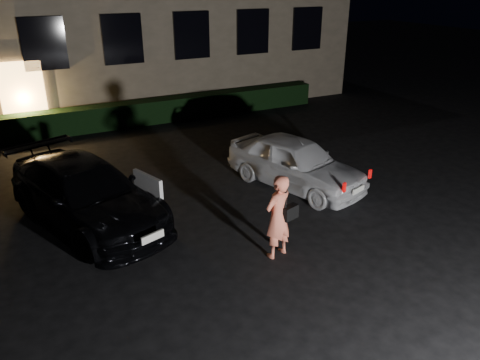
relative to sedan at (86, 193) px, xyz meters
name	(u,v)px	position (x,y,z in m)	size (l,w,h in m)	color
ground	(286,273)	(2.85, -3.71, -0.68)	(80.00, 80.00, 0.00)	black
hedge	(133,114)	(2.85, 6.79, -0.26)	(15.00, 0.70, 0.85)	black
sedan	(86,193)	(0.00, 0.00, 0.00)	(3.30, 5.08, 1.37)	black
hatch	(295,162)	(5.14, -0.46, -0.03)	(2.64, 4.13, 1.31)	silver
man	(278,216)	(3.01, -3.10, 0.17)	(0.78, 0.56, 1.70)	#EA7458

